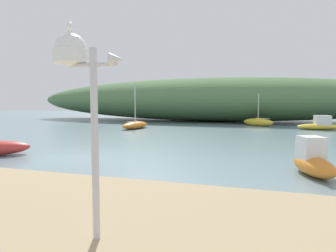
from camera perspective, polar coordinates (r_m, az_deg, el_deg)
name	(u,v)px	position (r m, az deg, el deg)	size (l,w,h in m)	color
ground_plane	(80,157)	(14.13, -16.63, -5.71)	(120.00, 120.00, 0.00)	gray
distant_hill	(210,100)	(39.53, 8.13, 5.07)	(50.79, 12.48, 5.63)	#517547
mast_structure	(76,67)	(5.19, -17.26, 10.80)	(1.25, 0.59, 3.42)	silver
seagull_on_radar	(70,26)	(5.37, -18.36, 17.87)	(0.21, 0.28, 0.21)	orange
sailboat_west_reach	(135,125)	(27.87, -6.32, 0.19)	(1.78, 4.08, 3.90)	orange
sailboat_by_sandbar	(258,122)	(32.27, 16.95, 0.74)	(3.48, 2.68, 3.38)	gold
motorboat_mid_channel	(313,161)	(11.31, 26.12, -6.11)	(1.59, 2.57, 1.31)	orange
motorboat_far_right	(319,125)	(29.82, 27.11, 0.22)	(3.69, 1.80, 1.30)	gold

